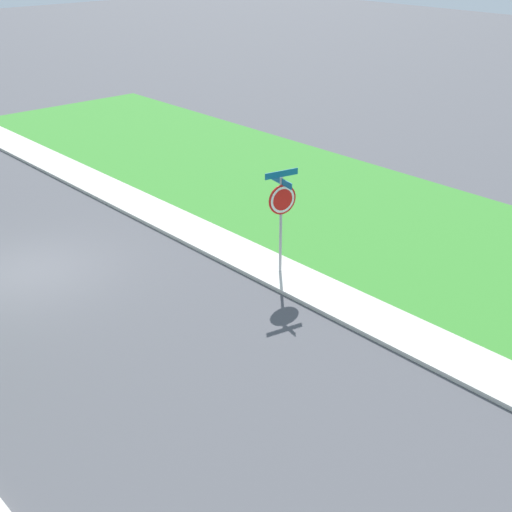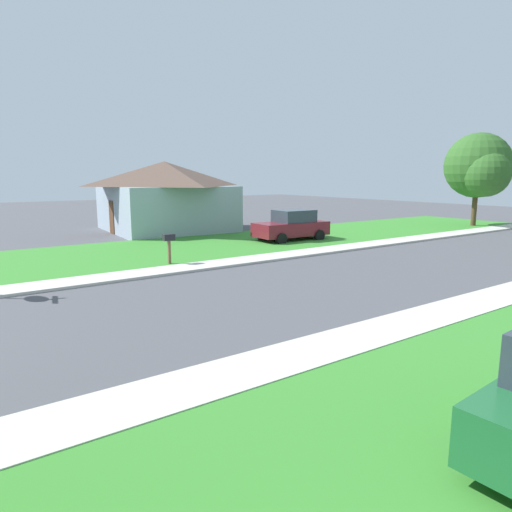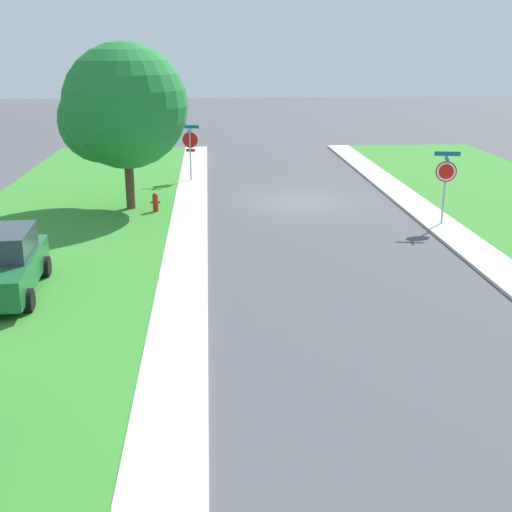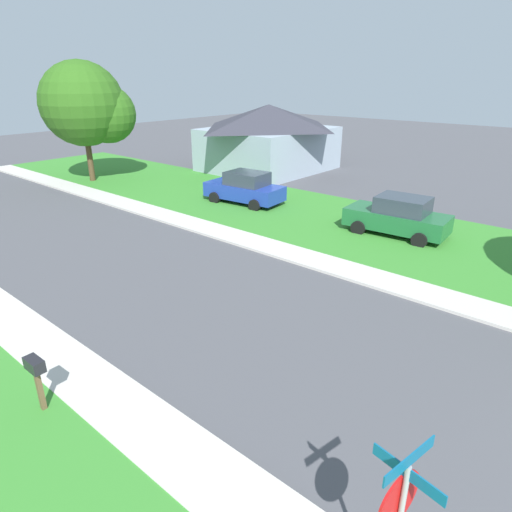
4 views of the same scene
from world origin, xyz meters
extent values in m
plane|color=#4C4C51|center=(0.00, 0.00, 0.00)|extent=(120.00, 120.00, 0.00)
cylinder|color=#9E9EA3|center=(-4.71, 4.37, 1.30)|extent=(0.07, 0.07, 2.60)
cylinder|color=red|center=(-4.70, 4.42, 2.05)|extent=(0.75, 0.18, 0.76)
cylinder|color=white|center=(-4.70, 4.44, 2.05)|extent=(0.66, 0.13, 0.67)
cylinder|color=red|center=(-4.70, 4.44, 2.05)|extent=(0.54, 0.11, 0.55)
cube|color=#0F5B84|center=(-4.71, 4.37, 2.69)|extent=(0.91, 0.20, 0.16)
cube|color=#0F5B84|center=(-4.71, 4.37, 2.50)|extent=(0.20, 0.91, 0.16)
camera|label=1|loc=(6.70, 16.33, 8.19)|focal=50.67mm
camera|label=2|loc=(11.34, 3.83, 3.67)|focal=31.83mm
camera|label=3|loc=(3.89, 27.63, 6.40)|focal=46.35mm
camera|label=4|loc=(-8.55, 3.29, 6.56)|focal=31.29mm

